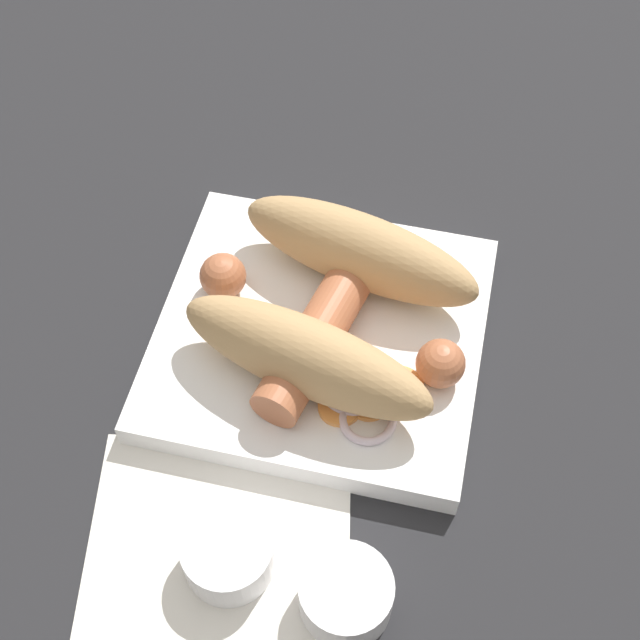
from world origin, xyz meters
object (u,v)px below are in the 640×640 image
at_px(sausage, 328,318).
at_px(condiment_cup_near, 228,556).
at_px(food_tray, 320,337).
at_px(bread_roll, 330,301).
at_px(condiment_cup_far, 346,596).

bearing_deg(sausage, condiment_cup_near, -98.26).
xyz_separation_m(food_tray, bread_roll, (0.01, 0.00, 0.04)).
height_order(food_tray, condiment_cup_near, condiment_cup_near).
distance_m(food_tray, condiment_cup_far, 0.17).
xyz_separation_m(food_tray, condiment_cup_near, (-0.02, -0.16, 0.00)).
height_order(bread_roll, condiment_cup_near, bread_roll).
bearing_deg(condiment_cup_far, condiment_cup_near, 173.79).
bearing_deg(food_tray, condiment_cup_near, -96.21).
height_order(sausage, condiment_cup_near, sausage).
distance_m(food_tray, sausage, 0.03).
relative_size(sausage, condiment_cup_near, 3.46).
relative_size(sausage, condiment_cup_far, 3.46).
xyz_separation_m(food_tray, sausage, (0.01, -0.00, 0.03)).
bearing_deg(condiment_cup_near, food_tray, 83.79).
relative_size(food_tray, bread_roll, 1.09).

